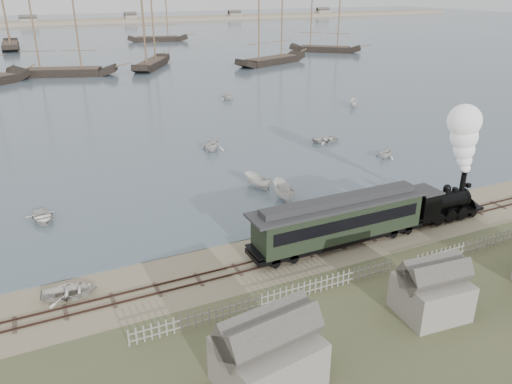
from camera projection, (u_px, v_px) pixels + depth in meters
name	position (u px, v px, depth m)	size (l,w,h in m)	color
ground	(306.00, 239.00, 41.12)	(600.00, 600.00, 0.00)	gray
harbor_water	(69.00, 40.00, 182.68)	(600.00, 336.00, 0.06)	#485D67
rail_track	(319.00, 250.00, 39.44)	(120.00, 1.80, 0.16)	#36221D
picket_fence_west	(275.00, 305.00, 32.73)	(19.00, 0.10, 1.20)	gray
picket_fence_east	(489.00, 248.00, 39.80)	(15.00, 0.10, 1.20)	gray
shed_left	(268.00, 383.00, 26.35)	(5.00, 4.00, 4.10)	gray
shed_mid	(428.00, 313.00, 31.91)	(4.00, 3.50, 3.60)	gray
far_spit	(51.00, 24.00, 249.32)	(500.00, 20.00, 1.80)	tan
locomotive	(459.00, 170.00, 43.19)	(7.89, 2.95, 9.83)	black
passenger_coach	(339.00, 219.00, 39.25)	(15.21, 2.93, 3.69)	black
beached_dinghy	(70.00, 291.00, 33.50)	(3.66, 2.61, 0.76)	silver
rowboat_0	(42.00, 217.00, 43.96)	(3.61, 2.58, 0.75)	silver
rowboat_1	(212.00, 144.00, 62.19)	(3.45, 2.98, 1.82)	silver
rowboat_2	(258.00, 181.00, 51.02)	(3.58, 1.35, 1.38)	silver
rowboat_3	(327.00, 139.00, 65.71)	(3.78, 2.70, 0.78)	silver
rowboat_4	(386.00, 152.00, 59.68)	(2.68, 2.31, 1.41)	silver
rowboat_5	(353.00, 103.00, 84.16)	(3.33, 1.25, 1.29)	silver
rowboat_7	(227.00, 95.00, 89.12)	(3.12, 2.69, 1.64)	silver
rowboat_8	(284.00, 192.00, 48.16)	(4.15, 1.56, 1.60)	silver
schooner_2	(57.00, 29.00, 108.31)	(23.28, 5.37, 20.00)	black
schooner_3	(149.00, 25.00, 118.94)	(20.03, 4.62, 20.00)	black
schooner_4	(272.00, 23.00, 124.52)	(22.32, 5.15, 20.00)	black
schooner_5	(327.00, 17.00, 146.56)	(21.10, 4.87, 20.00)	black
schooner_7	(5.00, 15.00, 154.00)	(23.07, 5.32, 20.00)	black
schooner_8	(156.00, 12.00, 173.18)	(20.86, 4.81, 20.00)	black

